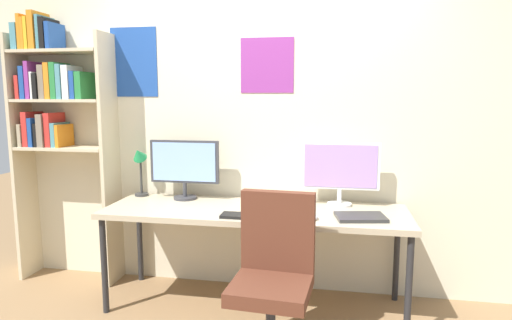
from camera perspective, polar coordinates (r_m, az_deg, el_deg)
wall_back at (r=3.51m, az=1.07°, el=4.27°), size 4.58×0.11×2.60m
desk at (r=3.21m, az=-0.16°, el=-7.24°), size 2.18×0.68×0.74m
bookshelf at (r=3.98m, az=-24.50°, el=5.90°), size 0.83×0.28×2.21m
office_chair at (r=2.67m, az=2.20°, el=-17.10°), size 0.52×0.52×0.99m
monitor_left at (r=3.49m, az=-9.24°, el=-0.69°), size 0.55×0.18×0.47m
monitor_right at (r=3.29m, az=10.85°, el=-1.22°), size 0.57×0.18×0.47m
desk_lamp at (r=3.66m, az=-14.86°, el=-0.31°), size 0.11×0.16×0.42m
keyboard_main at (r=2.97m, az=-0.98°, el=-7.27°), size 0.37×0.13×0.02m
computer_mouse at (r=2.95m, az=7.47°, el=-7.34°), size 0.06×0.10×0.03m
laptop_closed at (r=3.02m, az=13.38°, el=-7.19°), size 0.36×0.28×0.02m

